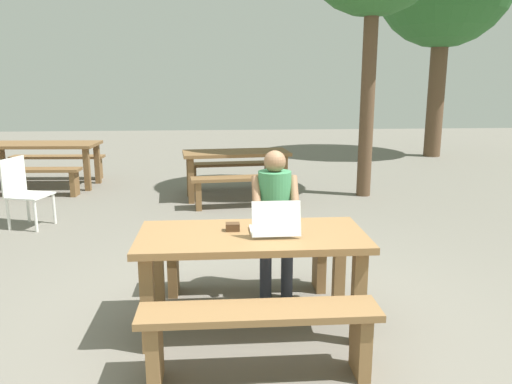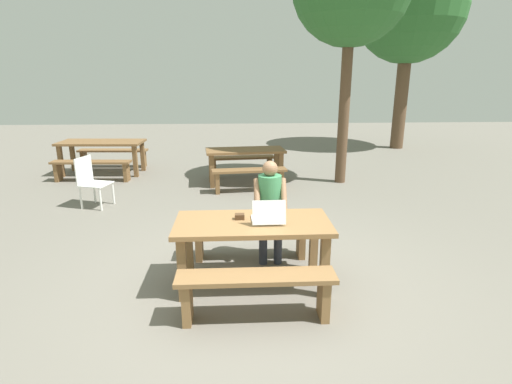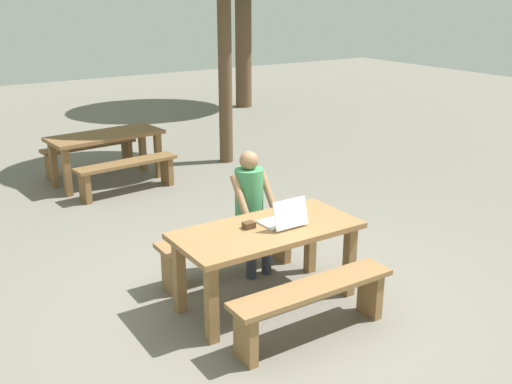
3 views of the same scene
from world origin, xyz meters
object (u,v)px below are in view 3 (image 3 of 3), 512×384
picnic_table_front (267,240)px  small_pouch (249,225)px  laptop (284,218)px  person_seated (251,203)px  picnic_table_rear (106,142)px

picnic_table_front → small_pouch: small_pouch is taller
small_pouch → laptop: bearing=-20.4°
person_seated → picnic_table_rear: person_seated is taller
picnic_table_front → picnic_table_rear: picnic_table_front is taller
small_pouch → picnic_table_front: bearing=-30.1°
small_pouch → picnic_table_rear: size_ratio=0.06×
laptop → picnic_table_front: bearing=-11.7°
laptop → picnic_table_rear: size_ratio=0.21×
person_seated → small_pouch: bearing=-124.4°
picnic_table_front → small_pouch: size_ratio=16.10×
picnic_table_rear → small_pouch: bearing=-97.9°
picnic_table_front → laptop: laptop is taller
small_pouch → person_seated: bearing=55.6°
picnic_table_front → laptop: 0.25m
person_seated → picnic_table_front: bearing=-110.8°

